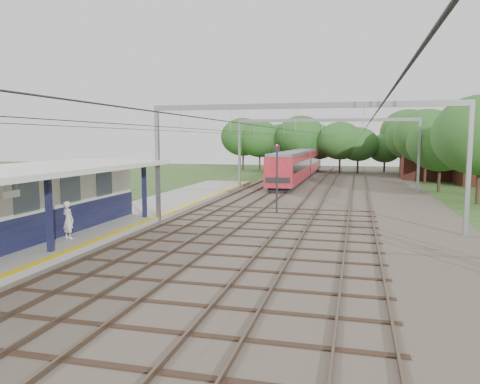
# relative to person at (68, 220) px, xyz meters

# --- Properties ---
(ground) EXTENTS (160.00, 160.00, 0.00)m
(ground) POSITION_rel_person_xyz_m (6.68, -8.44, -1.25)
(ground) COLOR #2D4C1E
(ground) RESTS_ON ground
(ballast_bed) EXTENTS (18.00, 90.00, 0.10)m
(ballast_bed) POSITION_rel_person_xyz_m (10.68, 21.56, -1.20)
(ballast_bed) COLOR #473D33
(ballast_bed) RESTS_ON ground
(platform) EXTENTS (5.00, 52.00, 0.35)m
(platform) POSITION_rel_person_xyz_m (-0.82, 5.56, -1.07)
(platform) COLOR gray
(platform) RESTS_ON ground
(yellow_stripe) EXTENTS (0.45, 52.00, 0.01)m
(yellow_stripe) POSITION_rel_person_xyz_m (1.43, 5.56, -0.89)
(yellow_stripe) COLOR yellow
(yellow_stripe) RESTS_ON platform
(station_building) EXTENTS (3.41, 18.00, 3.40)m
(station_building) POSITION_rel_person_xyz_m (-2.19, -1.44, 0.80)
(station_building) COLOR beige
(station_building) RESTS_ON platform
(canopy) EXTENTS (6.40, 20.00, 3.44)m
(canopy) POSITION_rel_person_xyz_m (-1.09, -2.44, 2.40)
(canopy) COLOR black
(canopy) RESTS_ON platform
(rail_tracks) EXTENTS (11.80, 88.00, 0.15)m
(rail_tracks) POSITION_rel_person_xyz_m (8.18, 21.56, -1.07)
(rail_tracks) COLOR brown
(rail_tracks) RESTS_ON ballast_bed
(catenary_system) EXTENTS (17.22, 88.00, 7.00)m
(catenary_system) POSITION_rel_person_xyz_m (10.07, 16.85, 4.26)
(catenary_system) COLOR gray
(catenary_system) RESTS_ON ground
(tree_band) EXTENTS (31.72, 30.88, 8.82)m
(tree_band) POSITION_rel_person_xyz_m (10.53, 48.69, 3.67)
(tree_band) COLOR #382619
(tree_band) RESTS_ON ground
(house_far) EXTENTS (8.00, 6.12, 8.66)m
(house_far) POSITION_rel_person_xyz_m (22.68, 43.56, 1.99)
(house_far) COLOR brown
(house_far) RESTS_ON ground
(person) EXTENTS (0.76, 0.63, 1.80)m
(person) POSITION_rel_person_xyz_m (0.00, 0.00, 0.00)
(person) COLOR beige
(person) RESTS_ON platform
(train) EXTENTS (2.71, 33.72, 3.57)m
(train) POSITION_rel_person_xyz_m (6.18, 39.91, 0.75)
(train) COLOR black
(train) RESTS_ON ballast_bed
(signal_post) EXTENTS (0.35, 0.30, 4.81)m
(signal_post) POSITION_rel_person_xyz_m (8.03, 11.51, 1.89)
(signal_post) COLOR black
(signal_post) RESTS_ON ground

